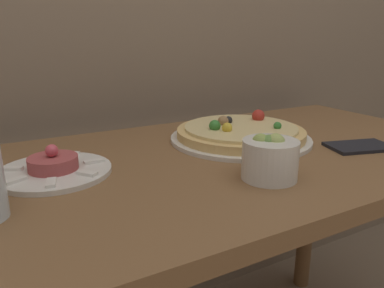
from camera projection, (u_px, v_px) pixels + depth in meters
name	position (u px, v px, depth m)	size (l,w,h in m)	color
dining_table	(222.00, 198.00, 0.89)	(1.32, 0.67, 0.75)	brown
pizza_plate	(240.00, 134.00, 0.96)	(0.36, 0.36, 0.07)	silver
tartare_plate	(54.00, 168.00, 0.73)	(0.22, 0.22, 0.06)	silver
small_bowl	(270.00, 157.00, 0.70)	(0.11, 0.11, 0.09)	silver
napkin	(360.00, 146.00, 0.90)	(0.17, 0.13, 0.01)	black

